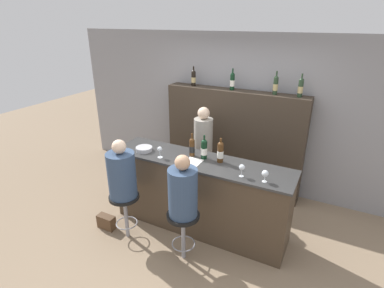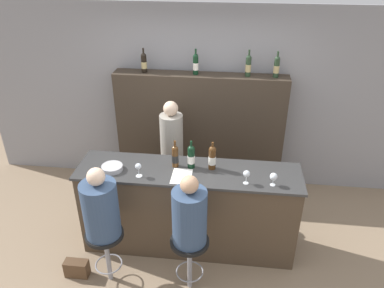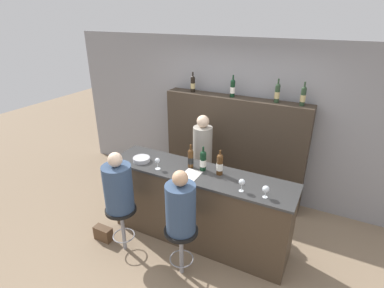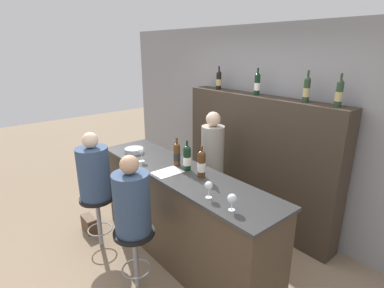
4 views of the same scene
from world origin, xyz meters
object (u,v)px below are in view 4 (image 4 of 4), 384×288
object	(u,v)px
wine_glass_0	(141,152)
handbag	(89,224)
wine_bottle_counter_0	(177,154)
wine_bottle_backbar_0	(219,80)
wine_bottle_backbar_2	(307,89)
wine_bottle_counter_1	(187,158)
wine_glass_1	(209,186)
guest_seated_left	(94,171)
bar_stool_right	(135,243)
metal_bowl	(134,150)
wine_bottle_backbar_3	(339,93)
bar_stool_left	(98,207)
wine_glass_2	(232,199)
guest_seated_right	(132,200)
wine_bottle_counter_2	(201,164)
bartender	(212,173)
wine_bottle_backbar_1	(257,84)

from	to	relation	value
wine_glass_0	handbag	distance (m)	1.34
wine_bottle_counter_0	wine_bottle_backbar_0	bearing A→B (deg)	116.14
wine_bottle_backbar_0	wine_bottle_backbar_2	size ratio (longest dim) A/B	0.94
wine_bottle_backbar_2	handbag	bearing A→B (deg)	-132.96
wine_bottle_counter_1	wine_glass_1	xyz separation A→B (m)	(0.60, -0.24, -0.02)
guest_seated_left	bar_stool_right	world-z (taller)	guest_seated_left
guest_seated_left	metal_bowl	bearing A→B (deg)	94.33
wine_bottle_backbar_3	wine_bottle_backbar_0	bearing A→B (deg)	180.00
bar_stool_left	bar_stool_right	xyz separation A→B (m)	(0.88, 0.00, 0.00)
wine_glass_0	guest_seated_left	bearing A→B (deg)	-120.92
wine_glass_0	handbag	bearing A→B (deg)	-144.67
wine_glass_0	bar_stool_right	xyz separation A→B (m)	(0.60, -0.46, -0.66)
wine_glass_2	guest_seated_left	size ratio (longest dim) A/B	0.18
wine_glass_1	handbag	distance (m)	2.14
wine_bottle_counter_1	wine_glass_2	xyz separation A→B (m)	(0.87, -0.24, -0.04)
guest_seated_right	wine_glass_1	bearing A→B (deg)	41.14
wine_bottle_counter_2	wine_bottle_backbar_3	world-z (taller)	wine_bottle_backbar_3
wine_bottle_counter_2	wine_bottle_backbar_2	bearing A→B (deg)	73.41
metal_bowl	guest_seated_right	world-z (taller)	guest_seated_right
metal_bowl	bar_stool_right	xyz separation A→B (m)	(0.92, -0.55, -0.58)
wine_bottle_counter_1	bartender	distance (m)	0.91
wine_bottle_counter_1	wine_bottle_counter_0	bearing A→B (deg)	-180.00
wine_bottle_backbar_2	wine_glass_0	size ratio (longest dim) A/B	2.19
wine_bottle_backbar_3	handbag	xyz separation A→B (m)	(-2.13, -1.91, -1.78)
wine_bottle_counter_2	wine_bottle_backbar_1	xyz separation A→B (m)	(-0.32, 1.20, 0.67)
wine_bottle_backbar_1	bar_stool_right	size ratio (longest dim) A/B	0.51
wine_glass_2	bar_stool_left	distance (m)	1.86
wine_bottle_backbar_1	bar_stool_left	size ratio (longest dim) A/B	0.51
bar_stool_left	bar_stool_right	world-z (taller)	same
wine_bottle_counter_2	bar_stool_right	bearing A→B (deg)	-102.84
wine_bottle_counter_0	handbag	bearing A→B (deg)	-144.98
wine_glass_0	bar_stool_left	distance (m)	0.86
wine_glass_2	bar_stool_right	xyz separation A→B (m)	(-0.81, -0.46, -0.65)
wine_bottle_counter_1	wine_bottle_counter_2	xyz separation A→B (m)	(0.23, -0.00, 0.00)
guest_seated_left	wine_glass_0	bearing A→B (deg)	59.08
wine_bottle_backbar_1	wine_bottle_backbar_2	xyz separation A→B (m)	(0.67, 0.00, 0.00)
wine_bottle_backbar_1	wine_glass_2	distance (m)	1.87
bar_stool_left	wine_bottle_backbar_2	bearing A→B (deg)	53.75
bar_stool_left	wine_bottle_backbar_3	bearing A→B (deg)	47.43
guest_seated_right	handbag	world-z (taller)	guest_seated_right
wine_bottle_counter_1	wine_bottle_backbar_0	world-z (taller)	wine_bottle_backbar_0
wine_bottle_counter_0	wine_bottle_backbar_0	xyz separation A→B (m)	(-0.59, 1.20, 0.67)
wine_glass_0	wine_bottle_counter_2	bearing A→B (deg)	17.68
wine_bottle_counter_2	guest_seated_right	xyz separation A→B (m)	(-0.16, -0.71, -0.23)
wine_bottle_backbar_1	wine_glass_0	bearing A→B (deg)	-107.23
wine_bottle_counter_2	guest_seated_right	distance (m)	0.76
metal_bowl	bar_stool_right	distance (m)	1.22
bartender	wine_bottle_counter_2	bearing A→B (deg)	-50.79
wine_bottle_counter_0	bar_stool_left	distance (m)	1.17
wine_bottle_backbar_3	wine_glass_1	size ratio (longest dim) A/B	2.17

